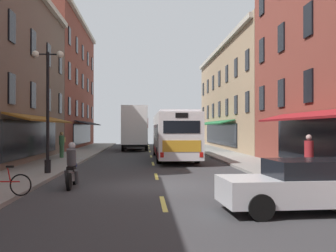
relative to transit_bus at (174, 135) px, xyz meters
name	(u,v)px	position (x,y,z in m)	size (l,w,h in m)	color
ground_plane	(159,187)	(-1.53, -13.01, -1.76)	(34.80, 80.00, 0.10)	#333335
lane_centre_dashes	(159,187)	(-1.53, -13.26, -1.70)	(0.14, 73.90, 0.01)	#DBCC4C
sidewalk_right	(312,183)	(4.37, -13.01, -1.64)	(3.00, 80.00, 0.14)	gray
transit_bus	(174,135)	(0.00, 0.00, 0.00)	(2.65, 11.85, 3.25)	white
box_truck	(135,128)	(-2.95, 11.52, 0.46)	(2.50, 7.98, 4.25)	#B21E19
sedan_near	(314,185)	(2.32, -17.90, -1.01)	(4.86, 2.11, 1.36)	silver
sedan_mid	(135,140)	(-3.21, 22.73, -1.03)	(1.87, 4.32, 1.32)	navy
motorcycle_rider	(72,168)	(-4.72, -13.21, -1.00)	(0.62, 2.07, 1.66)	black
bicycle_near	(3,184)	(-6.30, -15.76, -1.21)	(1.71, 0.48, 0.91)	black
pedestrian_near	(62,144)	(-7.78, 0.13, -0.62)	(0.39, 0.52, 1.78)	#33663F
pedestrian_far	(309,156)	(4.58, -12.22, -0.65)	(0.36, 0.36, 1.78)	#33663F
street_lamp_twin	(48,105)	(-6.46, -9.55, 1.51)	(1.42, 0.32, 5.56)	black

